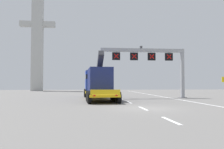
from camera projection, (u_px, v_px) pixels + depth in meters
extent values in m
plane|color=slate|center=(146.00, 108.00, 17.83)|extent=(112.00, 112.00, 0.00)
cube|color=silver|center=(171.00, 121.00, 11.84)|extent=(0.20, 2.60, 0.01)
cube|color=silver|center=(143.00, 108.00, 17.61)|extent=(0.20, 2.60, 0.01)
cube|color=silver|center=(129.00, 102.00, 23.39)|extent=(0.20, 2.60, 0.01)
cube|color=silver|center=(121.00, 99.00, 29.17)|extent=(0.20, 2.60, 0.01)
cube|color=silver|center=(115.00, 96.00, 34.95)|extent=(0.20, 2.60, 0.01)
cube|color=silver|center=(111.00, 94.00, 40.72)|extent=(0.20, 2.60, 0.01)
cube|color=silver|center=(108.00, 93.00, 46.50)|extent=(0.20, 2.60, 0.01)
cube|color=silver|center=(106.00, 92.00, 52.28)|extent=(0.20, 2.60, 0.01)
cube|color=silver|center=(170.00, 98.00, 30.41)|extent=(0.20, 63.00, 0.01)
cube|color=#9EA0A5|center=(182.00, 73.00, 31.23)|extent=(0.40, 0.40, 6.41)
cube|color=slate|center=(183.00, 97.00, 31.10)|extent=(0.90, 0.90, 0.08)
cube|color=#9EA0A5|center=(143.00, 50.00, 30.78)|extent=(10.97, 0.44, 0.44)
cube|color=#4C4C51|center=(141.00, 47.00, 30.77)|extent=(0.28, 0.40, 0.28)
cube|color=black|center=(169.00, 57.00, 31.12)|extent=(1.00, 0.24, 0.98)
cube|color=#9EA0A5|center=(169.00, 53.00, 31.14)|extent=(0.08, 0.08, 0.16)
cube|color=red|center=(169.00, 57.00, 30.99)|extent=(0.61, 0.02, 0.61)
cube|color=red|center=(169.00, 57.00, 30.99)|extent=(0.61, 0.02, 0.61)
cube|color=black|center=(152.00, 57.00, 30.87)|extent=(1.00, 0.24, 0.98)
cube|color=#9EA0A5|center=(152.00, 52.00, 30.89)|extent=(0.08, 0.08, 0.16)
cube|color=red|center=(152.00, 57.00, 30.74)|extent=(0.61, 0.02, 0.61)
cube|color=red|center=(152.00, 57.00, 30.74)|extent=(0.61, 0.02, 0.61)
cube|color=black|center=(134.00, 56.00, 30.63)|extent=(1.00, 0.24, 0.98)
cube|color=#9EA0A5|center=(134.00, 52.00, 30.65)|extent=(0.08, 0.08, 0.16)
cube|color=red|center=(134.00, 56.00, 30.50)|extent=(0.61, 0.02, 0.61)
cube|color=red|center=(134.00, 56.00, 30.50)|extent=(0.61, 0.02, 0.61)
cube|color=black|center=(116.00, 56.00, 30.38)|extent=(1.00, 0.24, 0.98)
cube|color=#9EA0A5|center=(116.00, 52.00, 30.40)|extent=(0.08, 0.08, 0.16)
cube|color=red|center=(116.00, 56.00, 30.25)|extent=(0.61, 0.02, 0.61)
cube|color=red|center=(116.00, 56.00, 30.25)|extent=(0.61, 0.02, 0.61)
cube|color=yellow|center=(100.00, 94.00, 26.24)|extent=(3.24, 10.51, 0.24)
cube|color=yellow|center=(105.00, 92.00, 21.04)|extent=(2.66, 0.19, 0.44)
cylinder|color=black|center=(90.00, 98.00, 21.59)|extent=(0.37, 1.11, 1.10)
cylinder|color=black|center=(119.00, 98.00, 21.99)|extent=(0.37, 1.11, 1.10)
cylinder|color=black|center=(89.00, 97.00, 22.63)|extent=(0.37, 1.11, 1.10)
cylinder|color=black|center=(117.00, 97.00, 23.02)|extent=(0.37, 1.11, 1.10)
cylinder|color=black|center=(88.00, 97.00, 23.66)|extent=(0.37, 1.11, 1.10)
cylinder|color=black|center=(115.00, 96.00, 24.06)|extent=(0.37, 1.11, 1.10)
cylinder|color=black|center=(88.00, 96.00, 24.70)|extent=(0.37, 1.11, 1.10)
cylinder|color=black|center=(114.00, 96.00, 25.10)|extent=(0.37, 1.11, 1.10)
cylinder|color=black|center=(87.00, 96.00, 25.74)|extent=(0.37, 1.11, 1.10)
cylinder|color=black|center=(112.00, 95.00, 26.14)|extent=(0.37, 1.11, 1.10)
cube|color=#1E38AD|center=(95.00, 82.00, 33.31)|extent=(2.71, 3.31, 3.10)
cube|color=black|center=(95.00, 77.00, 33.34)|extent=(2.74, 3.33, 0.60)
cylinder|color=black|center=(85.00, 93.00, 33.93)|extent=(0.39, 1.11, 1.10)
cylinder|color=black|center=(103.00, 93.00, 34.31)|extent=(0.39, 1.11, 1.10)
cylinder|color=black|center=(86.00, 93.00, 31.95)|extent=(0.39, 1.11, 1.10)
cylinder|color=black|center=(105.00, 93.00, 32.33)|extent=(0.39, 1.11, 1.10)
cube|color=navy|center=(99.00, 81.00, 26.69)|extent=(2.62, 5.82, 2.70)
cube|color=#2D2D33|center=(100.00, 63.00, 25.92)|extent=(0.68, 2.96, 2.29)
cube|color=red|center=(94.00, 96.00, 20.84)|extent=(0.20, 0.07, 0.12)
cube|color=red|center=(116.00, 95.00, 21.13)|extent=(0.20, 0.07, 0.12)
cube|color=#B7B7B2|center=(37.00, 37.00, 62.21)|extent=(2.80, 2.00, 28.09)
cube|color=#B7B7B2|center=(38.00, 24.00, 62.34)|extent=(9.00, 1.60, 1.40)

